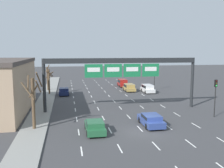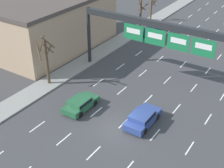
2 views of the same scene
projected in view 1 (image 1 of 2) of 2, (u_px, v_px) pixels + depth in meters
The scene contains 15 objects.
ground_plane at pixel (143, 132), 26.10m from camera, with size 220.00×220.00×0.00m, color #3D3D3F.
sidewalk_left at pixel (30, 138), 24.08m from camera, with size 2.80×110.00×0.15m.
lane_dashes at pixel (117, 104), 39.26m from camera, with size 13.32×67.00×0.01m.
sign_gantry at pixel (122, 67), 34.90m from camera, with size 21.83×0.70×7.38m.
car_navy at pixel (64, 91), 47.31m from camera, with size 1.84×3.97×1.40m.
car_green at pixel (95, 126), 25.67m from camera, with size 1.90×4.07×1.28m.
suv_red at pixel (123, 83), 58.43m from camera, with size 1.89×4.13×1.73m.
suv_gold at pixel (129, 87), 51.81m from camera, with size 1.99×3.92×1.52m.
car_blue at pixel (151, 120), 28.03m from camera, with size 1.99×4.40×1.33m.
suv_white at pixel (148, 88), 50.14m from camera, with size 1.86×4.25×1.61m.
traffic_light_near_gantry at pixel (155, 75), 53.17m from camera, with size 0.30×0.35×4.59m.
traffic_light_mid_block at pixel (216, 91), 31.39m from camera, with size 0.30×0.35×4.79m.
tree_bare_closest at pixel (49, 79), 47.66m from camera, with size 1.89×1.84×5.61m.
tree_bare_second at pixel (33, 99), 26.21m from camera, with size 2.13×1.77×6.14m.
tree_bare_third at pixel (48, 79), 52.61m from camera, with size 1.35×1.98×4.76m.
Camera 1 is at (-7.67, -24.21, 8.44)m, focal length 40.00 mm.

